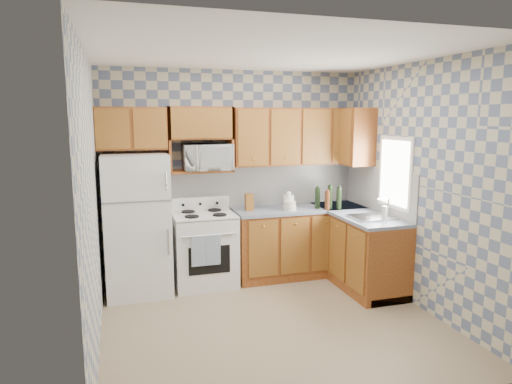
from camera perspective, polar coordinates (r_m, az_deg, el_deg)
floor at (r=4.93m, az=2.07°, el=-15.93°), size 3.40×3.40×0.00m
back_wall at (r=6.04m, az=-2.81°, el=2.17°), size 3.40×0.02×2.70m
right_wall at (r=5.32m, az=19.75°, el=0.65°), size 0.02×3.20×2.70m
backsplash_back at (r=6.16m, az=0.84°, el=0.91°), size 2.60×0.02×0.56m
backsplash_right at (r=5.99m, az=15.05°, el=0.35°), size 0.02×1.60×0.56m
refrigerator at (r=5.61m, az=-14.64°, el=-3.98°), size 0.75×0.70×1.68m
stove_body at (r=5.81m, az=-6.48°, el=-7.24°), size 0.76×0.65×0.90m
cooktop at (r=5.70m, az=-6.56°, el=-2.85°), size 0.76×0.65×0.02m
backguard at (r=5.95m, az=-7.06°, el=-1.41°), size 0.76×0.08×0.17m
dish_towel_left at (r=5.44m, az=-7.18°, el=-7.35°), size 0.17×0.02×0.36m
dish_towel_right at (r=5.47m, az=-5.37°, el=-7.22°), size 0.17×0.02×0.36m
base_cabinets_back at (r=6.19m, az=5.42°, el=-6.27°), size 1.75×0.60×0.88m
base_cabinets_right at (r=6.00m, az=12.37°, el=-6.96°), size 0.60×1.60×0.88m
countertop_back at (r=6.08m, az=5.50°, el=-2.11°), size 1.77×0.63×0.04m
countertop_right at (r=5.89m, az=12.48°, el=-2.66°), size 0.63×1.60×0.04m
upper_cabinets_back at (r=6.09m, az=5.14°, el=6.93°), size 1.75×0.33×0.74m
upper_cabinets_fridge at (r=5.65m, az=-15.35°, el=7.67°), size 0.82×0.33×0.50m
upper_cabinets_right at (r=6.23m, az=11.89°, el=6.82°), size 0.33×0.70×0.74m
microwave_shelf at (r=5.77m, az=-6.95°, el=2.63°), size 0.80×0.33×0.03m
microwave at (r=5.71m, az=-6.13°, el=4.37°), size 0.59×0.40×0.33m
sink at (r=5.59m, az=14.29°, el=-3.11°), size 0.48×0.40×0.03m
window at (r=5.66m, az=16.98°, el=2.31°), size 0.02×0.66×0.86m
bottle_0 at (r=6.02m, az=9.23°, el=-0.63°), size 0.07×0.07×0.30m
bottle_1 at (r=6.02m, az=10.33°, el=-0.77°), size 0.07×0.07×0.28m
bottle_2 at (r=6.13m, az=10.32°, el=-0.68°), size 0.07×0.07×0.26m
bottle_3 at (r=5.94m, az=8.91°, el=-1.07°), size 0.07×0.07×0.24m
bottle_4 at (r=6.01m, az=7.69°, el=-0.75°), size 0.07×0.07×0.27m
knife_block at (r=5.83m, az=-0.86°, el=-1.26°), size 0.10×0.10×0.22m
electric_kettle at (r=5.96m, az=4.09°, el=-1.25°), size 0.14×0.14×0.18m
food_containers at (r=5.88m, az=4.21°, el=-1.71°), size 0.17×0.17×0.12m
soap_bottle at (r=5.47m, az=15.74°, el=-2.60°), size 0.06×0.06×0.17m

